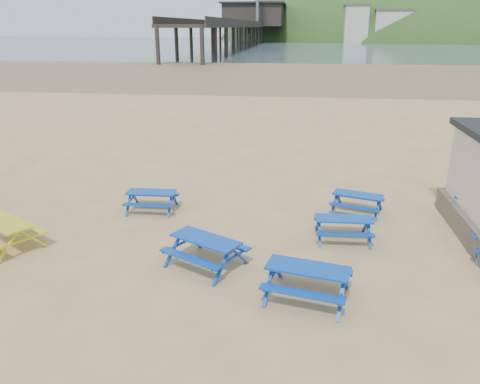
# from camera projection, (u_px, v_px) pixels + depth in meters

# --- Properties ---
(ground) EXTENTS (400.00, 400.00, 0.00)m
(ground) POSITION_uv_depth(u_px,v_px,m) (226.00, 241.00, 13.71)
(ground) COLOR tan
(ground) RESTS_ON ground
(wet_sand) EXTENTS (400.00, 400.00, 0.00)m
(wet_sand) POSITION_uv_depth(u_px,v_px,m) (289.00, 72.00, 65.10)
(wet_sand) COLOR olive
(wet_sand) RESTS_ON ground
(sea) EXTENTS (400.00, 400.00, 0.00)m
(sea) POSITION_uv_depth(u_px,v_px,m) (299.00, 43.00, 172.56)
(sea) COLOR #41525D
(sea) RESTS_ON ground
(picnic_table_blue_a) EXTENTS (1.67, 1.36, 0.69)m
(picnic_table_blue_a) POSITION_uv_depth(u_px,v_px,m) (152.00, 201.00, 15.86)
(picnic_table_blue_a) COLOR #093CAC
(picnic_table_blue_a) RESTS_ON ground
(picnic_table_blue_b) EXTENTS (1.93, 1.72, 0.67)m
(picnic_table_blue_b) POSITION_uv_depth(u_px,v_px,m) (357.00, 203.00, 15.65)
(picnic_table_blue_b) COLOR #093CAC
(picnic_table_blue_b) RESTS_ON ground
(picnic_table_blue_d) EXTENTS (2.36, 2.21, 0.78)m
(picnic_table_blue_d) POSITION_uv_depth(u_px,v_px,m) (206.00, 252.00, 12.17)
(picnic_table_blue_d) COLOR #093CAC
(picnic_table_blue_d) RESTS_ON ground
(picnic_table_blue_e) EXTENTS (2.17, 1.88, 0.79)m
(picnic_table_blue_e) POSITION_uv_depth(u_px,v_px,m) (307.00, 282.00, 10.71)
(picnic_table_blue_e) COLOR #093CAC
(picnic_table_blue_e) RESTS_ON ground
(picnic_table_yellow) EXTENTS (2.40, 2.29, 0.79)m
(picnic_table_yellow) POSITION_uv_depth(u_px,v_px,m) (6.00, 234.00, 13.19)
(picnic_table_yellow) COLOR gold
(picnic_table_yellow) RESTS_ON ground
(pier) EXTENTS (24.00, 220.00, 39.29)m
(pier) POSITION_uv_depth(u_px,v_px,m) (253.00, 28.00, 180.64)
(pier) COLOR black
(pier) RESTS_ON ground
(picnic_table_blue_g) EXTENTS (1.69, 1.39, 0.68)m
(picnic_table_blue_g) POSITION_uv_depth(u_px,v_px,m) (343.00, 229.00, 13.69)
(picnic_table_blue_g) COLOR #093CAC
(picnic_table_blue_g) RESTS_ON ground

